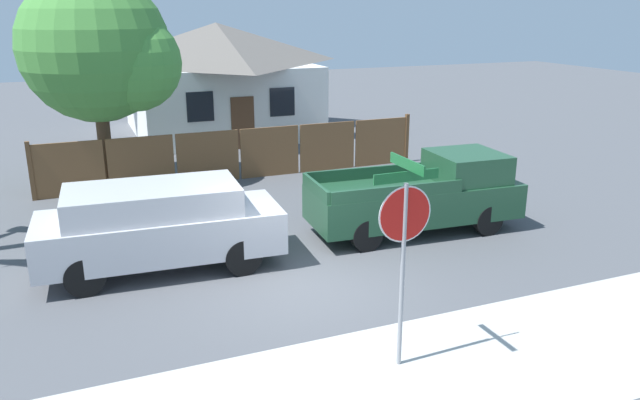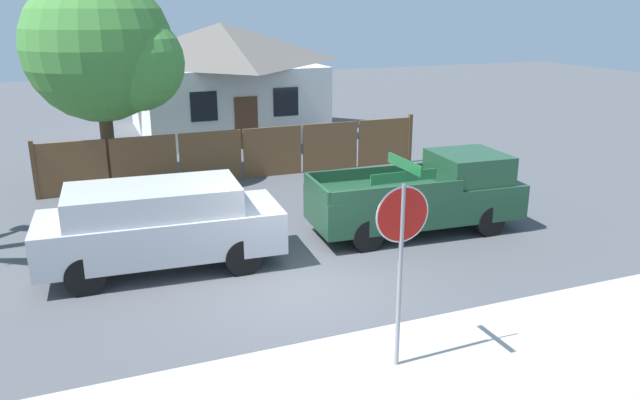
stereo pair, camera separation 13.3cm
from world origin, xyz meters
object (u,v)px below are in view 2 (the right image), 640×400
Objects in this scene: oak_tree at (106,51)px; stop_sign at (402,228)px; orange_pickup at (424,195)px; red_suv at (160,224)px; house at (222,76)px.

oak_tree reaches higher than stop_sign.
orange_pickup is at bearing -46.68° from oak_tree.
red_suv is 0.96× the size of orange_pickup.
red_suv is 6.27m from orange_pickup.
oak_tree is at bearing 136.76° from orange_pickup.
oak_tree is 1.93× the size of stop_sign.
red_suv is at bearing 118.85° from stop_sign.
red_suv is 5.94m from stop_sign.
orange_pickup reaches higher than red_suv.
oak_tree reaches higher than red_suv.
orange_pickup is (6.26, -0.02, -0.09)m from red_suv.
stop_sign reaches higher than red_suv.
house reaches higher than orange_pickup.
orange_pickup is (6.59, -6.99, -3.13)m from oak_tree.
red_suv is (0.33, -6.98, -3.04)m from oak_tree.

